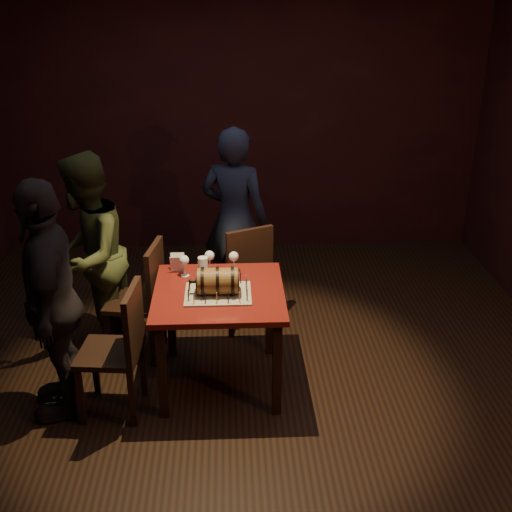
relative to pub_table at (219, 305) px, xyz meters
name	(u,v)px	position (x,y,z in m)	size (l,w,h in m)	color
room_shell	(245,197)	(0.19, 0.08, 0.76)	(5.04, 5.04, 2.80)	black
pub_table	(219,305)	(0.00, 0.00, 0.00)	(0.90, 0.90, 0.75)	#53100D
cake_board	(218,294)	(0.00, -0.06, 0.12)	(0.45, 0.35, 0.01)	gray
barrel_cake	(218,281)	(-0.01, -0.06, 0.21)	(0.34, 0.20, 0.20)	brown
birthday_candles	(218,288)	(0.00, -0.06, 0.16)	(0.40, 0.30, 0.09)	#E5D389
wine_glass_left	(184,261)	(-0.25, 0.25, 0.23)	(0.07, 0.07, 0.16)	silver
wine_glass_mid	(210,256)	(-0.07, 0.32, 0.23)	(0.07, 0.07, 0.16)	silver
wine_glass_right	(234,257)	(0.11, 0.30, 0.23)	(0.07, 0.07, 0.16)	silver
pint_of_ale	(203,267)	(-0.11, 0.23, 0.18)	(0.07, 0.07, 0.15)	silver
menu_card	(177,263)	(-0.30, 0.33, 0.17)	(0.10, 0.05, 0.13)	white
chair_back	(244,271)	(0.20, 0.79, -0.12)	(0.53, 0.53, 0.93)	black
chair_left_rear	(144,294)	(-0.58, 0.41, -0.12)	(0.46, 0.46, 0.93)	black
chair_left_front	(121,344)	(-0.65, -0.30, -0.12)	(0.44, 0.44, 0.93)	black
person_back	(235,219)	(0.13, 1.24, 0.17)	(0.59, 0.39, 1.62)	#1A1F34
person_left_rear	(88,256)	(-0.99, 0.53, 0.16)	(0.77, 0.60, 1.59)	#33391C
person_left_front	(52,300)	(-1.07, -0.24, 0.19)	(0.97, 0.40, 1.65)	black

